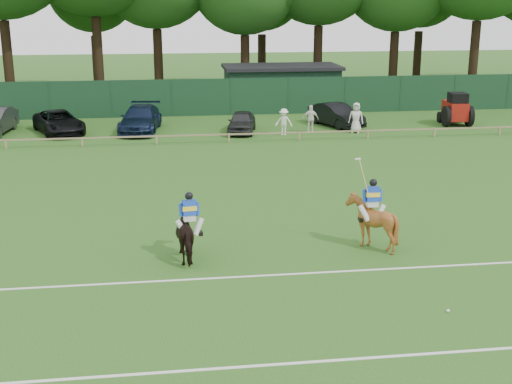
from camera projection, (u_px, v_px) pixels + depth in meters
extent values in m
plane|color=#1E4C14|center=(253.00, 263.00, 20.92)|extent=(160.00, 160.00, 0.00)
imported|color=black|center=(190.00, 235.00, 21.09)|extent=(1.09, 1.97, 1.58)
imported|color=brown|center=(371.00, 221.00, 22.03)|extent=(1.50, 1.66, 1.76)
imported|color=black|center=(59.00, 122.00, 40.49)|extent=(3.87, 5.31, 1.34)
imported|color=#111C37|center=(140.00, 119.00, 41.04)|extent=(2.75, 5.46, 1.52)
imported|color=#2D2D2F|center=(242.00, 122.00, 40.76)|extent=(2.23, 3.96, 1.27)
imported|color=black|center=(336.00, 115.00, 42.71)|extent=(3.00, 4.55, 1.42)
imported|color=white|center=(284.00, 122.00, 40.04)|extent=(1.12, 0.83, 1.55)
imported|color=white|center=(310.00, 119.00, 40.70)|extent=(0.97, 0.42, 1.65)
imported|color=silver|center=(356.00, 118.00, 40.62)|extent=(1.03, 0.86, 1.80)
cube|color=silver|center=(190.00, 218.00, 20.93)|extent=(0.39, 0.30, 0.18)
cube|color=blue|center=(189.00, 208.00, 20.84)|extent=(0.44, 0.35, 0.51)
cube|color=yellow|center=(189.00, 208.00, 20.85)|extent=(0.46, 0.34, 0.18)
sphere|color=black|center=(189.00, 196.00, 20.74)|extent=(0.25, 0.25, 0.25)
cylinder|color=silver|center=(198.00, 227.00, 21.03)|extent=(0.42, 0.38, 0.59)
cylinder|color=silver|center=(182.00, 228.00, 20.90)|extent=(0.42, 0.32, 0.59)
cube|color=silver|center=(372.00, 203.00, 21.87)|extent=(0.37, 0.28, 0.18)
cube|color=blue|center=(373.00, 194.00, 21.78)|extent=(0.41, 0.32, 0.51)
cube|color=yellow|center=(373.00, 194.00, 21.78)|extent=(0.44, 0.31, 0.18)
sphere|color=black|center=(373.00, 183.00, 21.67)|extent=(0.25, 0.25, 0.25)
cylinder|color=silver|center=(380.00, 213.00, 21.92)|extent=(0.42, 0.33, 0.59)
cylinder|color=silver|center=(364.00, 213.00, 21.88)|extent=(0.42, 0.35, 0.59)
cylinder|color=tan|center=(364.00, 177.00, 21.65)|extent=(0.25, 0.59, 1.17)
sphere|color=silver|center=(448.00, 311.00, 17.67)|extent=(0.09, 0.09, 0.09)
cube|color=silver|center=(288.00, 364.00, 15.21)|extent=(60.00, 0.10, 0.01)
cube|color=silver|center=(257.00, 276.00, 19.97)|extent=(60.00, 0.10, 0.01)
cube|color=#997F5B|center=(211.00, 135.00, 37.94)|extent=(62.00, 0.08, 0.08)
cube|color=#14351E|center=(201.00, 97.00, 46.29)|extent=(92.00, 0.04, 2.50)
cube|color=#14331E|center=(281.00, 88.00, 49.88)|extent=(8.00, 4.00, 2.80)
cube|color=black|center=(281.00, 67.00, 49.46)|extent=(8.40, 4.40, 0.24)
cube|color=maroon|center=(455.00, 110.00, 43.17)|extent=(1.30, 2.16, 1.12)
cube|color=black|center=(458.00, 99.00, 42.62)|extent=(1.13, 1.21, 0.77)
cylinder|color=black|center=(446.00, 116.00, 42.63)|extent=(0.37, 1.31, 1.29)
cylinder|color=black|center=(469.00, 116.00, 42.69)|extent=(0.37, 1.31, 1.29)
cylinder|color=black|center=(440.00, 117.00, 44.12)|extent=(0.32, 0.71, 0.69)
cylinder|color=black|center=(460.00, 117.00, 44.18)|extent=(0.32, 0.71, 0.69)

